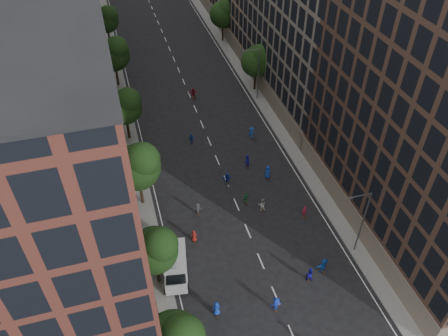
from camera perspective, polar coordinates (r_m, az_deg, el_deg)
name	(u,v)px	position (r m, az deg, el deg)	size (l,w,h in m)	color
ground	(203,126)	(67.63, -2.79, 5.50)	(240.00, 240.00, 0.00)	black
sidewalk_left	(119,112)	(72.69, -13.54, 7.18)	(4.00, 105.00, 0.15)	slate
sidewalk_right	(260,90)	(76.57, 4.70, 10.12)	(4.00, 105.00, 0.15)	slate
bldg_left_a	(42,222)	(35.34, -22.63, -6.48)	(14.00, 22.00, 30.00)	#52271F
bldg_left_b	(43,54)	(54.01, -22.58, 13.58)	(14.00, 26.00, 34.00)	#877058
bldg_left_c	(52,6)	(76.34, -21.57, 19.07)	(14.00, 20.00, 28.00)	#52271F
tree_left_1	(156,249)	(43.58, -8.90, -10.38)	(4.80, 4.80, 8.21)	black
tree_left_2	(138,165)	(51.47, -11.12, 0.36)	(5.60, 5.60, 9.45)	black
tree_left_3	(125,105)	(63.16, -12.77, 7.98)	(5.00, 5.00, 8.58)	black
tree_left_4	(114,53)	(77.06, -14.14, 14.33)	(5.40, 5.40, 9.08)	black
tree_left_5	(107,19)	(91.93, -15.07, 18.31)	(4.80, 4.80, 8.33)	black
tree_right_a	(257,60)	(73.97, 4.38, 13.89)	(5.00, 5.00, 8.39)	black
tree_right_b	(224,13)	(91.16, -0.03, 19.63)	(5.20, 5.20, 8.83)	black
streetlamp_near	(361,220)	(48.25, 17.52, -6.45)	(2.64, 0.22, 9.06)	#595B60
streetlamp_far	(257,72)	(71.51, 4.35, 12.45)	(2.64, 0.22, 9.06)	#595B60
cargo_van	(175,266)	(47.17, -6.37, -12.55)	(3.34, 5.68, 2.86)	#B5B4B6
skater_0	(217,309)	(44.79, -0.98, -17.90)	(0.90, 0.58, 1.84)	#1537AF
skater_2	(309,274)	(47.85, 11.07, -13.46)	(0.87, 0.68, 1.79)	#1714A3
skater_3	(276,304)	(45.39, 6.79, -17.26)	(1.12, 0.65, 1.74)	#162CB4
skater_4	(200,331)	(43.77, -3.19, -20.52)	(0.98, 0.41, 1.68)	#122B96
skater_5	(323,265)	(48.75, 12.80, -12.31)	(1.76, 0.56, 1.90)	#154EAC
skater_6	(194,236)	(50.41, -3.93, -8.87)	(0.77, 0.50, 1.58)	maroon
skater_7	(304,211)	(53.74, 10.44, -5.59)	(0.58, 0.38, 1.58)	#A91C36
skater_8	(262,205)	(53.63, 4.99, -4.82)	(0.90, 0.70, 1.85)	#BBBAB6
skater_9	(198,209)	(53.25, -3.46, -5.36)	(1.00, 0.58, 1.56)	#3A393E
skater_10	(246,198)	(54.47, 2.89, -3.89)	(0.99, 0.41, 1.69)	#227443
skater_11	(227,179)	(57.02, 0.42, -1.41)	(1.45, 0.46, 1.57)	#1427A4
skater_12	(268,172)	(58.00, 5.71, -0.55)	(0.93, 0.61, 1.91)	#13329B
skater_13	(154,158)	(60.76, -9.09, 1.34)	(0.70, 0.46, 1.91)	#1414A6
skater_14	(247,161)	(59.52, 2.97, 0.89)	(0.91, 0.71, 1.88)	#16129A
skater_15	(251,133)	(64.71, 3.61, 4.59)	(1.15, 0.66, 1.79)	blue
skater_16	(192,139)	(63.67, -4.26, 3.80)	(0.99, 0.41, 1.69)	#1443A9
skater_17	(193,93)	(73.90, -4.03, 9.70)	(1.73, 0.55, 1.87)	maroon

